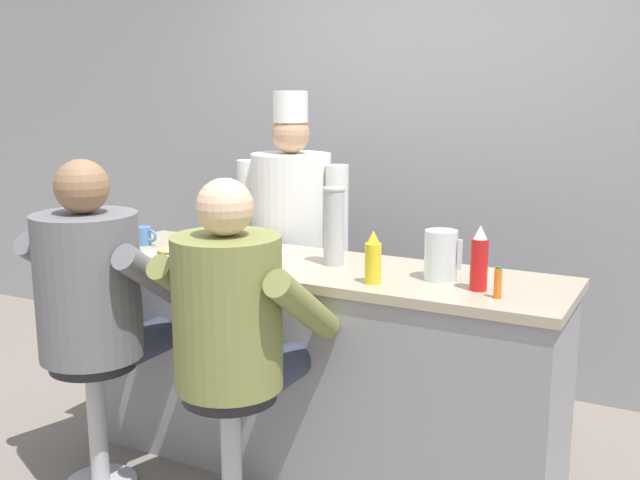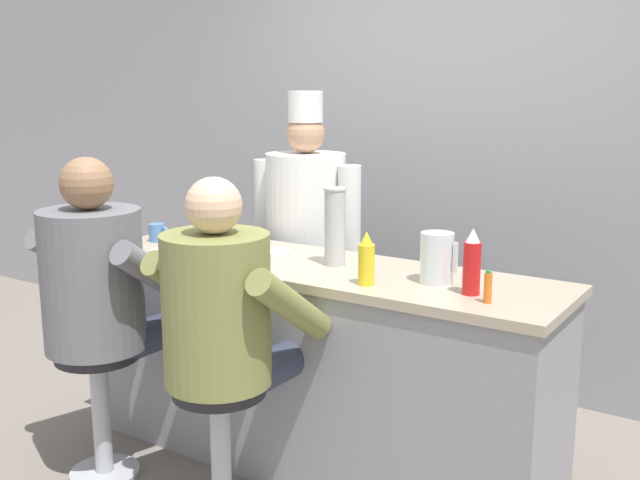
{
  "view_description": "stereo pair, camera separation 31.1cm",
  "coord_description": "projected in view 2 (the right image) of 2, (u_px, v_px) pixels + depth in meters",
  "views": [
    {
      "loc": [
        1.51,
        -2.53,
        1.74
      ],
      "look_at": [
        0.04,
        0.28,
        1.07
      ],
      "focal_mm": 42.0,
      "sensor_mm": 36.0,
      "label": 1
    },
    {
      "loc": [
        1.78,
        -2.37,
        1.74
      ],
      "look_at": [
        0.04,
        0.28,
        1.07
      ],
      "focal_mm": 42.0,
      "sensor_mm": 36.0,
      "label": 2
    }
  ],
  "objects": [
    {
      "name": "ketchup_bottle_red",
      "position": [
        472.0,
        264.0,
        2.81
      ],
      "size": [
        0.07,
        0.07,
        0.26
      ],
      "color": "red",
      "rests_on": "diner_counter"
    },
    {
      "name": "cereal_bowl",
      "position": [
        273.0,
        256.0,
        3.36
      ],
      "size": [
        0.16,
        0.16,
        0.05
      ],
      "color": "white",
      "rests_on": "diner_counter"
    },
    {
      "name": "mustard_bottle_yellow",
      "position": [
        366.0,
        260.0,
        2.96
      ],
      "size": [
        0.07,
        0.07,
        0.22
      ],
      "color": "yellow",
      "rests_on": "diner_counter"
    },
    {
      "name": "diner_counter",
      "position": [
        317.0,
        366.0,
        3.41
      ],
      "size": [
        2.22,
        0.62,
        0.95
      ],
      "color": "gray",
      "rests_on": "ground_plane"
    },
    {
      "name": "coffee_mug_blue",
      "position": [
        157.0,
        233.0,
        3.79
      ],
      "size": [
        0.12,
        0.08,
        0.09
      ],
      "color": "#4C7AB2",
      "rests_on": "diner_counter"
    },
    {
      "name": "cup_stack_steel",
      "position": [
        335.0,
        227.0,
        3.27
      ],
      "size": [
        0.1,
        0.1,
        0.34
      ],
      "color": "#B7BABF",
      "rests_on": "diner_counter"
    },
    {
      "name": "water_pitcher_clear",
      "position": [
        437.0,
        258.0,
        2.99
      ],
      "size": [
        0.15,
        0.13,
        0.2
      ],
      "color": "silver",
      "rests_on": "diner_counter"
    },
    {
      "name": "hot_sauce_bottle_orange",
      "position": [
        488.0,
        287.0,
        2.71
      ],
      "size": [
        0.03,
        0.03,
        0.12
      ],
      "color": "orange",
      "rests_on": "diner_counter"
    },
    {
      "name": "cook_in_whites_near",
      "position": [
        306.0,
        235.0,
        4.05
      ],
      "size": [
        0.67,
        0.43,
        1.7
      ],
      "color": "#232328",
      "rests_on": "ground_plane"
    },
    {
      "name": "breakfast_plate",
      "position": [
        175.0,
        251.0,
        3.52
      ],
      "size": [
        0.23,
        0.23,
        0.05
      ],
      "color": "white",
      "rests_on": "diner_counter"
    },
    {
      "name": "diner_seated_olive",
      "position": [
        223.0,
        319.0,
        2.88
      ],
      "size": [
        0.63,
        0.62,
        1.41
      ],
      "color": "#B2B5BA",
      "rests_on": "ground_plane"
    },
    {
      "name": "diner_seated_grey",
      "position": [
        100.0,
        288.0,
        3.25
      ],
      "size": [
        0.66,
        0.65,
        1.44
      ],
      "color": "#B2B5BA",
      "rests_on": "ground_plane"
    },
    {
      "name": "wall_back",
      "position": [
        443.0,
        153.0,
        4.31
      ],
      "size": [
        10.0,
        0.06,
        2.7
      ],
      "color": "#99999E",
      "rests_on": "ground_plane"
    }
  ]
}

